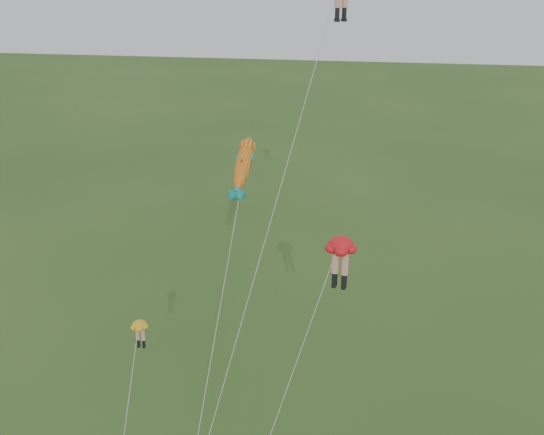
# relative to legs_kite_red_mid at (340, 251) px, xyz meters

# --- Properties ---
(legs_kite_red_mid) EXTENTS (4.95, 7.92, 12.16)m
(legs_kite_red_mid) POSITION_rel_legs_kite_red_mid_xyz_m (0.00, 0.00, 0.00)
(legs_kite_red_mid) COLOR red
(legs_kite_red_mid) RESTS_ON ground
(legs_kite_yellow) EXTENTS (0.93, 5.03, 8.57)m
(legs_kite_yellow) POSITION_rel_legs_kite_red_mid_xyz_m (-9.34, -3.64, -3.64)
(legs_kite_yellow) COLOR gold
(legs_kite_yellow) RESTS_ON ground
(fish_kite) EXTENTS (1.81, 11.40, 16.37)m
(fish_kite) POSITION_rel_legs_kite_red_mid_xyz_m (-5.22, 2.05, 3.52)
(fish_kite) COLOR orange
(fish_kite) RESTS_ON ground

